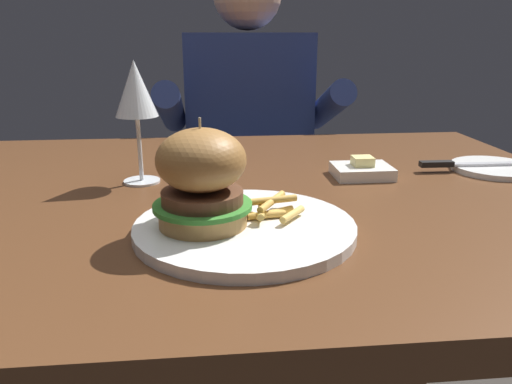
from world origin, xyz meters
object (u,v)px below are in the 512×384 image
Objects in this scene: burger_sandwich at (202,178)px; butter_dish at (362,170)px; bread_plate at (495,168)px; table_knife at (469,164)px; wine_glass at (136,92)px; diner_person at (248,175)px; main_plate at (242,228)px.

burger_sandwich is 1.34× the size of butter_dish.
table_knife is at bearing 178.90° from bread_plate.
table_knife is (0.58, 0.01, -0.13)m from wine_glass.
table_knife is 0.19× the size of diner_person.
diner_person is (-0.34, 0.64, -0.19)m from table_knife.
wine_glass is (-0.15, 0.24, 0.14)m from main_plate.
wine_glass is 0.17× the size of diner_person.
main_plate is 1.81× the size of bread_plate.
main_plate is 1.39× the size of wine_glass.
bread_plate is at bearing 3.40° from butter_dish.
butter_dish reaches higher than main_plate.
wine_glass reaches higher than bread_plate.
wine_glass is 0.76m from diner_person.
diner_person is at bearing 118.31° from table_knife.
wine_glass is at bearing -109.76° from diner_person.
butter_dish reaches higher than table_knife.
main_plate is at bearing 1.35° from burger_sandwich.
burger_sandwich reaches higher than table_knife.
main_plate is at bearing -95.33° from diner_person.
wine_glass is (-0.10, 0.24, 0.07)m from burger_sandwich.
table_knife is 0.75m from diner_person.
butter_dish is at bearing -175.48° from table_knife.
diner_person is (0.23, 0.65, -0.33)m from wine_glass.
table_knife reaches higher than main_plate.
burger_sandwich is 0.66× the size of wine_glass.
wine_glass is 2.02× the size of butter_dish.
burger_sandwich is 0.59m from bread_plate.
butter_dish is (0.38, -0.00, -0.14)m from wine_glass.
main_plate is 2.80× the size of butter_dish.
bread_plate is 0.05m from table_knife.
wine_glass reaches higher than table_knife.
bread_plate is 0.69× the size of table_knife.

